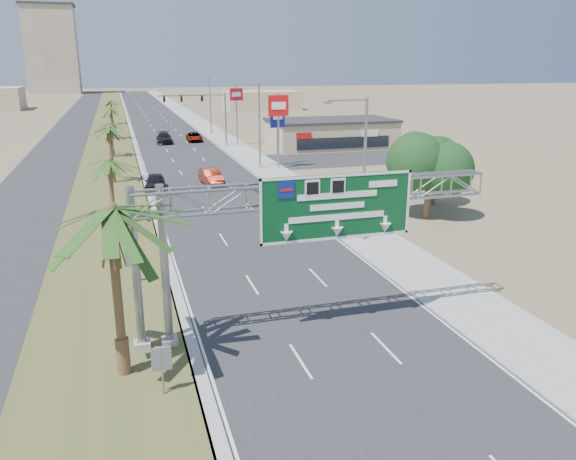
# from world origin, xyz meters

# --- Properties ---
(ground) EXTENTS (600.00, 600.00, 0.00)m
(ground) POSITION_xyz_m (0.00, 0.00, 0.00)
(ground) COLOR #8C7A59
(ground) RESTS_ON ground
(road) EXTENTS (12.00, 300.00, 0.02)m
(road) POSITION_xyz_m (0.00, 110.00, 0.01)
(road) COLOR #28282B
(road) RESTS_ON ground
(sidewalk_right) EXTENTS (4.00, 300.00, 0.10)m
(sidewalk_right) POSITION_xyz_m (8.50, 110.00, 0.05)
(sidewalk_right) COLOR #9E9B93
(sidewalk_right) RESTS_ON ground
(median_grass) EXTENTS (7.00, 300.00, 0.12)m
(median_grass) POSITION_xyz_m (-10.00, 110.00, 0.06)
(median_grass) COLOR #4C5826
(median_grass) RESTS_ON ground
(opposing_road) EXTENTS (8.00, 300.00, 0.02)m
(opposing_road) POSITION_xyz_m (-17.00, 110.00, 0.01)
(opposing_road) COLOR #28282B
(opposing_road) RESTS_ON ground
(sign_gantry) EXTENTS (16.75, 1.24, 7.50)m
(sign_gantry) POSITION_xyz_m (-1.06, 9.93, 6.06)
(sign_gantry) COLOR gray
(sign_gantry) RESTS_ON ground
(palm_near) EXTENTS (5.70, 5.70, 8.35)m
(palm_near) POSITION_xyz_m (-9.20, 8.00, 6.93)
(palm_near) COLOR brown
(palm_near) RESTS_ON ground
(palm_row_b) EXTENTS (3.99, 3.99, 5.95)m
(palm_row_b) POSITION_xyz_m (-9.50, 32.00, 4.90)
(palm_row_b) COLOR brown
(palm_row_b) RESTS_ON ground
(palm_row_c) EXTENTS (3.99, 3.99, 6.75)m
(palm_row_c) POSITION_xyz_m (-9.50, 48.00, 5.66)
(palm_row_c) COLOR brown
(palm_row_c) RESTS_ON ground
(palm_row_d) EXTENTS (3.99, 3.99, 5.45)m
(palm_row_d) POSITION_xyz_m (-9.50, 66.00, 4.42)
(palm_row_d) COLOR brown
(palm_row_d) RESTS_ON ground
(palm_row_e) EXTENTS (3.99, 3.99, 6.15)m
(palm_row_e) POSITION_xyz_m (-9.50, 85.00, 5.09)
(palm_row_e) COLOR brown
(palm_row_e) RESTS_ON ground
(palm_row_f) EXTENTS (3.99, 3.99, 5.75)m
(palm_row_f) POSITION_xyz_m (-9.50, 110.00, 4.71)
(palm_row_f) COLOR brown
(palm_row_f) RESTS_ON ground
(streetlight_near) EXTENTS (3.27, 0.44, 10.00)m
(streetlight_near) POSITION_xyz_m (7.30, 22.00, 4.69)
(streetlight_near) COLOR gray
(streetlight_near) RESTS_ON ground
(streetlight_mid) EXTENTS (3.27, 0.44, 10.00)m
(streetlight_mid) POSITION_xyz_m (7.30, 52.00, 4.69)
(streetlight_mid) COLOR gray
(streetlight_mid) RESTS_ON ground
(streetlight_far) EXTENTS (3.27, 0.44, 10.00)m
(streetlight_far) POSITION_xyz_m (7.30, 88.00, 4.69)
(streetlight_far) COLOR gray
(streetlight_far) RESTS_ON ground
(signal_mast) EXTENTS (10.28, 0.71, 8.00)m
(signal_mast) POSITION_xyz_m (5.17, 71.97, 4.85)
(signal_mast) COLOR gray
(signal_mast) RESTS_ON ground
(store_building) EXTENTS (18.00, 10.00, 4.00)m
(store_building) POSITION_xyz_m (22.00, 66.00, 2.00)
(store_building) COLOR tan
(store_building) RESTS_ON ground
(oak_near) EXTENTS (4.50, 4.50, 6.80)m
(oak_near) POSITION_xyz_m (15.00, 26.00, 4.53)
(oak_near) COLOR brown
(oak_near) RESTS_ON ground
(oak_far) EXTENTS (3.50, 3.50, 5.60)m
(oak_far) POSITION_xyz_m (18.00, 30.00, 3.82)
(oak_far) COLOR brown
(oak_far) RESTS_ON ground
(median_signback_a) EXTENTS (0.75, 0.08, 2.08)m
(median_signback_a) POSITION_xyz_m (-7.80, 6.00, 1.45)
(median_signback_a) COLOR gray
(median_signback_a) RESTS_ON ground
(median_signback_b) EXTENTS (0.75, 0.08, 2.08)m
(median_signback_b) POSITION_xyz_m (-8.50, 18.00, 1.45)
(median_signback_b) COLOR gray
(median_signback_b) RESTS_ON ground
(tower_distant) EXTENTS (20.00, 16.00, 35.00)m
(tower_distant) POSITION_xyz_m (-32.00, 250.00, 17.50)
(tower_distant) COLOR gray
(tower_distant) RESTS_ON ground
(building_distant_right) EXTENTS (20.00, 12.00, 5.00)m
(building_distant_right) POSITION_xyz_m (30.00, 140.00, 2.50)
(building_distant_right) COLOR tan
(building_distant_right) RESTS_ON ground
(car_left_lane) EXTENTS (2.39, 4.84, 1.59)m
(car_left_lane) POSITION_xyz_m (-5.50, 43.43, 0.79)
(car_left_lane) COLOR black
(car_left_lane) RESTS_ON ground
(car_mid_lane) EXTENTS (2.10, 5.05, 1.62)m
(car_mid_lane) POSITION_xyz_m (0.32, 44.36, 0.81)
(car_mid_lane) COLOR maroon
(car_mid_lane) RESTS_ON ground
(car_right_lane) EXTENTS (2.52, 5.18, 1.42)m
(car_right_lane) POSITION_xyz_m (3.23, 79.10, 0.71)
(car_right_lane) COLOR gray
(car_right_lane) RESTS_ON ground
(car_far) EXTENTS (2.54, 5.78, 1.65)m
(car_far) POSITION_xyz_m (-1.66, 78.25, 0.83)
(car_far) COLOR black
(car_far) RESTS_ON ground
(pole_sign_red_near) EXTENTS (2.41, 0.45, 8.88)m
(pole_sign_red_near) POSITION_xyz_m (9.57, 51.07, 6.98)
(pole_sign_red_near) COLOR gray
(pole_sign_red_near) RESTS_ON ground
(pole_sign_blue) EXTENTS (1.98, 0.96, 7.91)m
(pole_sign_blue) POSITION_xyz_m (10.08, 53.32, 5.88)
(pole_sign_blue) COLOR gray
(pole_sign_blue) RESTS_ON ground
(pole_sign_red_far) EXTENTS (2.16, 1.07, 8.84)m
(pole_sign_red_far) POSITION_xyz_m (9.00, 72.38, 7.00)
(pole_sign_red_far) COLOR gray
(pole_sign_red_far) RESTS_ON ground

